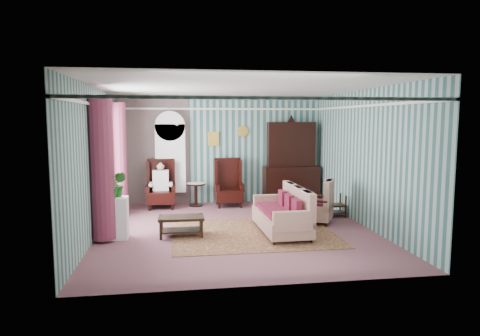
{
  "coord_description": "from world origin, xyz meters",
  "views": [
    {
      "loc": [
        -1.19,
        -8.53,
        2.27
      ],
      "look_at": [
        0.17,
        0.6,
        1.22
      ],
      "focal_mm": 32.0,
      "sensor_mm": 36.0,
      "label": 1
    }
  ],
  "objects": [
    {
      "name": "coffee_table",
      "position": [
        -1.12,
        -0.3,
        0.2
      ],
      "size": [
        0.88,
        0.52,
        0.39
      ],
      "primitive_type": "cube",
      "rotation": [
        0.0,
        0.0,
        -0.01
      ],
      "color": "black",
      "rests_on": "floor"
    },
    {
      "name": "sofa",
      "position": [
        0.87,
        -0.33,
        0.56
      ],
      "size": [
        0.96,
        1.89,
        1.11
      ],
      "primitive_type": "cube",
      "rotation": [
        0.0,
        0.0,
        1.59
      ],
      "color": "beige",
      "rests_on": "floor"
    },
    {
      "name": "potted_plant_c",
      "position": [
        -2.42,
        -0.23,
        0.98
      ],
      "size": [
        0.25,
        0.25,
        0.36
      ],
      "primitive_type": "imported",
      "rotation": [
        0.0,
        0.0,
        0.25
      ],
      "color": "#174B1A",
      "rests_on": "plant_stand"
    },
    {
      "name": "floor",
      "position": [
        0.0,
        0.0,
        0.0
      ],
      "size": [
        6.0,
        6.0,
        0.0
      ],
      "primitive_type": "plane",
      "color": "#824B52",
      "rests_on": "ground"
    },
    {
      "name": "floral_armchair",
      "position": [
        1.81,
        0.39,
        0.53
      ],
      "size": [
        1.16,
        1.13,
        1.07
      ],
      "primitive_type": "cube",
      "rotation": [
        0.0,
        0.0,
        1.07
      ],
      "color": "beige",
      "rests_on": "floor"
    },
    {
      "name": "potted_plant_b",
      "position": [
        -2.29,
        -0.22,
        1.04
      ],
      "size": [
        0.31,
        0.27,
        0.48
      ],
      "primitive_type": "imported",
      "rotation": [
        0.0,
        0.0,
        -0.24
      ],
      "color": "#19501D",
      "rests_on": "plant_stand"
    },
    {
      "name": "wingback_left",
      "position": [
        -1.6,
        2.45,
        0.62
      ],
      "size": [
        0.76,
        0.8,
        1.25
      ],
      "primitive_type": "cube",
      "color": "black",
      "rests_on": "floor"
    },
    {
      "name": "room_shell",
      "position": [
        -0.62,
        0.18,
        2.01
      ],
      "size": [
        5.53,
        6.02,
        2.91
      ],
      "color": "#356060",
      "rests_on": "ground"
    },
    {
      "name": "potted_plant_a",
      "position": [
        -2.4,
        -0.41,
        1.03
      ],
      "size": [
        0.46,
        0.41,
        0.46
      ],
      "primitive_type": "imported",
      "rotation": [
        0.0,
        0.0,
        0.12
      ],
      "color": "#184E19",
      "rests_on": "plant_stand"
    },
    {
      "name": "bookcase",
      "position": [
        -1.35,
        2.84,
        1.12
      ],
      "size": [
        0.8,
        0.28,
        2.24
      ],
      "primitive_type": "cube",
      "color": "silver",
      "rests_on": "floor"
    },
    {
      "name": "round_side_table",
      "position": [
        -0.7,
        2.6,
        0.3
      ],
      "size": [
        0.5,
        0.5,
        0.6
      ],
      "primitive_type": "cylinder",
      "color": "black",
      "rests_on": "floor"
    },
    {
      "name": "nest_table",
      "position": [
        2.47,
        0.9,
        0.27
      ],
      "size": [
        0.45,
        0.38,
        0.54
      ],
      "primitive_type": "cube",
      "color": "black",
      "rests_on": "floor"
    },
    {
      "name": "plant_stand",
      "position": [
        -2.4,
        -0.3,
        0.4
      ],
      "size": [
        0.55,
        0.35,
        0.8
      ],
      "primitive_type": "cube",
      "color": "white",
      "rests_on": "floor"
    },
    {
      "name": "seated_woman",
      "position": [
        -1.6,
        2.45,
        0.59
      ],
      "size": [
        0.44,
        0.4,
        1.18
      ],
      "primitive_type": null,
      "color": "white",
      "rests_on": "floor"
    },
    {
      "name": "rug",
      "position": [
        0.3,
        -0.3,
        0.01
      ],
      "size": [
        3.2,
        2.6,
        0.01
      ],
      "primitive_type": "cube",
      "color": "#431618",
      "rests_on": "floor"
    },
    {
      "name": "dresser_hutch",
      "position": [
        1.9,
        2.72,
        1.18
      ],
      "size": [
        1.5,
        0.56,
        2.36
      ],
      "primitive_type": "cube",
      "color": "black",
      "rests_on": "floor"
    },
    {
      "name": "wingback_right",
      "position": [
        0.15,
        2.45,
        0.62
      ],
      "size": [
        0.76,
        0.8,
        1.25
      ],
      "primitive_type": "cube",
      "color": "black",
      "rests_on": "floor"
    }
  ]
}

